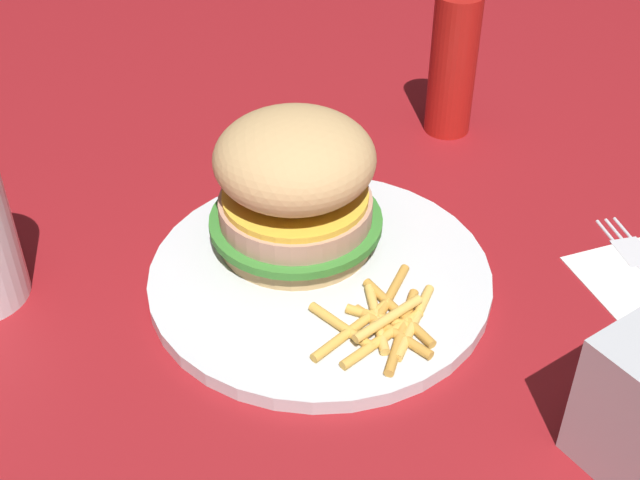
{
  "coord_description": "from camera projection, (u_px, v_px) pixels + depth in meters",
  "views": [
    {
      "loc": [
        0.25,
        0.4,
        0.44
      ],
      "look_at": [
        -0.01,
        -0.02,
        0.04
      ],
      "focal_mm": 47.91,
      "sensor_mm": 36.0,
      "label": 1
    }
  ],
  "objects": [
    {
      "name": "ground_plane",
      "position": [
        325.0,
        304.0,
        0.64
      ],
      "size": [
        1.6,
        1.6,
        0.0
      ],
      "primitive_type": "plane",
      "color": "maroon"
    },
    {
      "name": "plate",
      "position": [
        320.0,
        277.0,
        0.66
      ],
      "size": [
        0.26,
        0.26,
        0.01
      ],
      "primitive_type": "cylinder",
      "color": "silver",
      "rests_on": "ground_plane"
    },
    {
      "name": "sandwich",
      "position": [
        295.0,
        184.0,
        0.65
      ],
      "size": [
        0.14,
        0.14,
        0.11
      ],
      "color": "tan",
      "rests_on": "plate"
    },
    {
      "name": "ketchup_bottle",
      "position": [
        453.0,
        65.0,
        0.8
      ],
      "size": [
        0.04,
        0.04,
        0.14
      ],
      "primitive_type": "cylinder",
      "color": "#B21914",
      "rests_on": "ground_plane"
    },
    {
      "name": "fries_pile",
      "position": [
        384.0,
        322.0,
        0.6
      ],
      "size": [
        0.11,
        0.09,
        0.01
      ],
      "color": "gold",
      "rests_on": "plate"
    }
  ]
}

